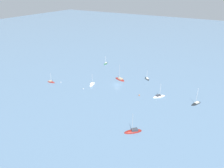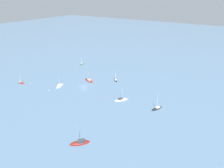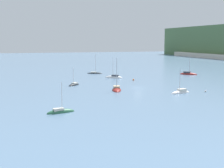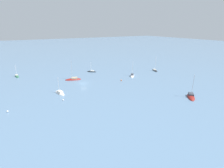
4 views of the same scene
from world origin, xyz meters
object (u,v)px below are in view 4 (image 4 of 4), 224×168
Objects in this scene: sailboat_0 at (191,97)px; sailboat_4 at (73,80)px; sailboat_2 at (155,71)px; sailboat_7 at (60,93)px; mooring_buoy_2 at (8,111)px; mooring_buoy_0 at (121,80)px; sailboat_6 at (132,76)px; sailboat_1 at (17,76)px; sailboat_5 at (92,72)px; mooring_buoy_1 at (63,100)px.

sailboat_0 is 0.94× the size of sailboat_4.
sailboat_2 is (-16.85, -36.82, -0.02)m from sailboat_0.
mooring_buoy_2 is at bearing 100.54° from sailboat_7.
sailboat_6 is at bearing -156.46° from mooring_buoy_0.
sailboat_6 is 10.47m from mooring_buoy_0.
sailboat_6 is at bearing -57.24° from sailboat_2.
sailboat_1 is 39.09m from sailboat_5.
sailboat_7 is 13.85× the size of mooring_buoy_1.
mooring_buoy_2 is at bearing -16.10° from sailboat_1.
sailboat_7 is 29.81m from mooring_buoy_0.
sailboat_0 is 1.40× the size of sailboat_1.
sailboat_6 is at bearing -131.93° from sailboat_0.
mooring_buoy_0 reaches higher than mooring_buoy_2.
sailboat_4 is 17.13m from sailboat_5.
mooring_buoy_0 is (-29.76, -1.74, 0.20)m from sailboat_7.
mooring_buoy_2 is (47.55, 9.42, -0.02)m from mooring_buoy_0.
sailboat_4 is 1.18× the size of sailboat_6.
sailboat_4 is 18.27m from sailboat_7.
sailboat_2 is at bearing -167.85° from mooring_buoy_2.
sailboat_1 is 1.09× the size of sailboat_5.
mooring_buoy_0 is 31.89m from mooring_buoy_1.
sailboat_5 is at bearing -127.65° from sailboat_4.
sailboat_4 reaches higher than sailboat_1.
sailboat_0 is 1.10× the size of sailboat_6.
sailboat_1 is 43.14m from mooring_buoy_2.
sailboat_2 is 15.90× the size of mooring_buoy_2.
sailboat_4 reaches higher than sailboat_0.
sailboat_4 reaches higher than mooring_buoy_1.
sailboat_0 is 18.23× the size of mooring_buoy_1.
sailboat_5 is 0.72× the size of sailboat_6.
sailboat_0 is 1.32× the size of sailboat_7.
sailboat_1 is at bearing -22.84° from sailboat_4.
sailboat_5 is at bearing -91.37° from sailboat_2.
sailboat_2 is 15.08× the size of mooring_buoy_0.
mooring_buoy_1 is at bearing 16.96° from mooring_buoy_0.
sailboat_0 is 16.72× the size of mooring_buoy_2.
mooring_buoy_2 is at bearing 82.32° from sailboat_5.
sailboat_2 reaches higher than mooring_buoy_2.
mooring_buoy_1 is at bearing 6.26° from sailboat_1.
sailboat_4 is 23.46m from mooring_buoy_0.
mooring_buoy_2 is at bearing -53.36° from sailboat_2.
sailboat_1 is 0.67× the size of sailboat_4.
sailboat_7 is at bearing -57.05° from sailboat_2.
sailboat_5 is (33.27, -16.13, -0.02)m from sailboat_2.
sailboat_1 reaches higher than mooring_buoy_0.
sailboat_7 is at bearing 138.10° from sailboat_6.
sailboat_6 is 42.30m from mooring_buoy_1.
sailboat_6 is at bearing -94.22° from sailboat_7.
sailboat_1 is 60.11m from sailboat_6.
sailboat_7 is 19.37m from mooring_buoy_2.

